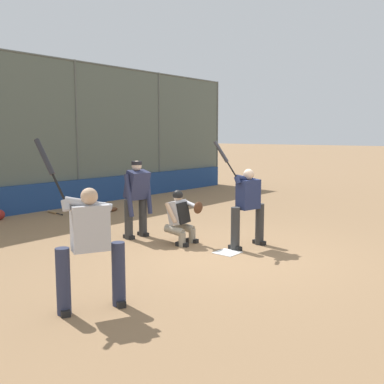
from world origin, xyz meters
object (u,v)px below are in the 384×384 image
batter_at_plate (248,205)px  batter_on_deck (90,244)px  spare_bat_near_backstop (54,212)px  catcher_behind_plate (181,216)px  fielding_glove_on_dirt (113,209)px  umpire_home (137,197)px

batter_at_plate → batter_on_deck: batter_on_deck is taller
batter_on_deck → spare_bat_near_backstop: bearing=-94.4°
catcher_behind_plate → fielding_glove_on_dirt: size_ratio=3.66×
batter_at_plate → batter_on_deck: (3.94, 0.15, 0.01)m
catcher_behind_plate → umpire_home: umpire_home is taller
batter_at_plate → batter_on_deck: 3.94m
batter_at_plate → catcher_behind_plate: size_ratio=1.91×
umpire_home → batter_on_deck: batter_on_deck is taller
batter_at_plate → spare_bat_near_backstop: size_ratio=2.59×
catcher_behind_plate → batter_on_deck: (3.35, 1.35, 0.28)m
spare_bat_near_backstop → fielding_glove_on_dirt: (-1.32, 0.98, 0.02)m
umpire_home → fielding_glove_on_dirt: 3.62m
batter_at_plate → batter_on_deck: size_ratio=0.97×
batter_at_plate → fielding_glove_on_dirt: size_ratio=6.98×
batter_on_deck → fielding_glove_on_dirt: size_ratio=7.22×
batter_at_plate → catcher_behind_plate: bearing=-52.3°
umpire_home → fielding_glove_on_dirt: bearing=-117.1°
batter_on_deck → catcher_behind_plate: bearing=-132.0°
catcher_behind_plate → batter_on_deck: bearing=15.0°
umpire_home → spare_bat_near_backstop: umpire_home is taller
umpire_home → batter_on_deck: 3.98m
fielding_glove_on_dirt → batter_on_deck: bearing=46.8°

